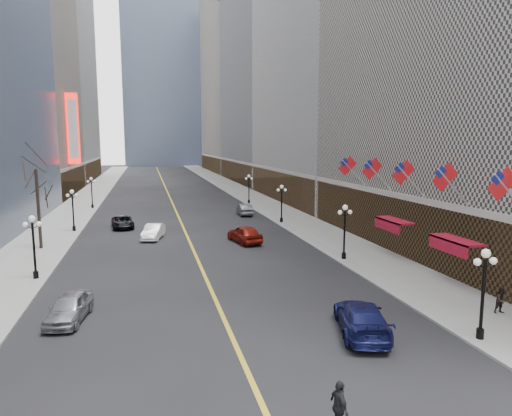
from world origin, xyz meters
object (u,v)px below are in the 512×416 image
streetlamp_east_1 (345,226)px  car_sb_far (245,209)px  streetlamp_east_2 (282,199)px  car_sb_mid (245,234)px  streetlamp_east_3 (249,186)px  car_nb_near (69,307)px  streetlamp_west_2 (73,206)px  car_nb_mid (153,232)px  streetlamp_east_0 (484,284)px  streetlamp_west_3 (92,189)px  car_nb_far (123,222)px  streetlamp_west_1 (33,240)px  car_sb_near (361,318)px

streetlamp_east_1 → car_sb_far: 25.52m
streetlamp_east_2 → car_sb_mid: 11.66m
streetlamp_east_3 → car_nb_near: (-20.09, -44.47, -2.15)m
streetlamp_west_2 → car_nb_near: streetlamp_west_2 is taller
streetlamp_west_2 → car_nb_mid: 10.28m
streetlamp_east_0 → car_nb_near: 21.56m
streetlamp_west_3 → car_sb_mid: (17.01, -27.40, -2.04)m
streetlamp_east_0 → streetlamp_west_2: (-23.60, 34.00, 0.00)m
streetlamp_east_3 → car_sb_far: size_ratio=0.98×
streetlamp_west_2 → car_sb_mid: bearing=-28.9°
streetlamp_east_2 → car_nb_far: streetlamp_east_2 is taller
streetlamp_east_0 → streetlamp_east_2: same height
streetlamp_west_1 → car_sb_far: bearing=50.8°
streetlamp_east_1 → streetlamp_west_3: same height
streetlamp_east_3 → car_sb_far: (-3.00, -10.75, -2.14)m
streetlamp_east_0 → streetlamp_east_2: 34.00m
streetlamp_east_2 → car_nb_mid: (-15.23, -5.57, -2.16)m
streetlamp_east_1 → streetlamp_west_1: 23.60m
streetlamp_west_1 → car_sb_near: streetlamp_west_1 is taller
streetlamp_west_1 → streetlamp_west_3: bearing=90.0°
car_sb_near → streetlamp_east_0: bearing=172.2°
streetlamp_east_3 → car_nb_near: bearing=-114.3°
car_nb_near → car_nb_far: size_ratio=0.89×
car_nb_far → streetlamp_west_2: bearing=-172.7°
car_nb_mid → car_sb_far: size_ratio=0.98×
streetlamp_east_1 → car_nb_near: bearing=-157.1°
streetlamp_east_0 → streetlamp_east_3: size_ratio=1.00×
streetlamp_east_3 → car_sb_near: 50.06m
car_sb_near → car_sb_far: bearing=-77.8°
streetlamp_east_2 → car_nb_mid: bearing=-159.9°
streetlamp_west_1 → car_sb_mid: bearing=26.8°
streetlamp_west_1 → streetlamp_west_2: same height
streetlamp_west_3 → car_nb_far: streetlamp_west_3 is taller
streetlamp_east_0 → car_nb_near: streetlamp_east_0 is taller
car_sb_mid → car_sb_far: size_ratio=1.09×
streetlamp_east_2 → streetlamp_west_2: same height
streetlamp_east_3 → car_nb_mid: 28.14m
car_sb_mid → streetlamp_west_3: bearing=-70.0°
streetlamp_east_3 → car_nb_far: 25.09m
streetlamp_west_2 → streetlamp_west_3: bearing=90.0°
streetlamp_west_1 → car_sb_near: 23.02m
streetlamp_east_3 → streetlamp_east_0: bearing=-90.0°
car_sb_near → car_sb_mid: bearing=-71.0°
streetlamp_east_2 → streetlamp_west_2: 23.60m
car_sb_near → streetlamp_west_2: bearing=-44.4°
car_sb_far → streetlamp_east_1: bearing=99.4°
streetlamp_east_0 → streetlamp_west_1: bearing=145.9°
streetlamp_east_1 → car_sb_far: bearing=96.8°
car_nb_mid → car_sb_far: bearing=60.3°
car_nb_far → car_sb_near: car_sb_near is taller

